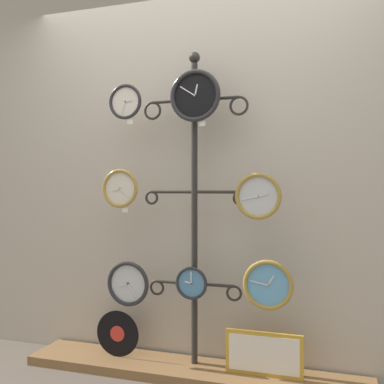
{
  "coord_description": "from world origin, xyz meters",
  "views": [
    {
      "loc": [
        0.88,
        -2.34,
        1.18
      ],
      "look_at": [
        0.0,
        0.36,
        1.16
      ],
      "focal_mm": 42.0,
      "sensor_mm": 36.0,
      "label": 1
    }
  ],
  "objects_px": {
    "clock_top_center": "(195,96)",
    "clock_middle_right": "(258,196)",
    "clock_top_left": "(126,102)",
    "clock_bottom_center": "(192,283)",
    "clock_middle_left": "(120,188)",
    "clock_bottom_left": "(128,284)",
    "vinyl_record": "(118,334)",
    "picture_frame": "(264,354)",
    "clock_bottom_right": "(268,285)",
    "display_stand": "(194,265)"
  },
  "relations": [
    {
      "from": "clock_top_left",
      "to": "clock_bottom_left",
      "type": "relative_size",
      "value": 0.78
    },
    {
      "from": "display_stand",
      "to": "clock_middle_left",
      "type": "height_order",
      "value": "display_stand"
    },
    {
      "from": "vinyl_record",
      "to": "picture_frame",
      "type": "bearing_deg",
      "value": -0.49
    },
    {
      "from": "clock_bottom_left",
      "to": "clock_middle_left",
      "type": "bearing_deg",
      "value": -171.17
    },
    {
      "from": "clock_bottom_center",
      "to": "picture_frame",
      "type": "bearing_deg",
      "value": 2.68
    },
    {
      "from": "clock_top_left",
      "to": "clock_bottom_left",
      "type": "bearing_deg",
      "value": 58.56
    },
    {
      "from": "clock_middle_left",
      "to": "picture_frame",
      "type": "height_order",
      "value": "clock_middle_left"
    },
    {
      "from": "clock_bottom_left",
      "to": "picture_frame",
      "type": "xyz_separation_m",
      "value": [
        0.89,
        0.02,
        -0.37
      ]
    },
    {
      "from": "clock_top_left",
      "to": "clock_bottom_left",
      "type": "distance_m",
      "value": 1.19
    },
    {
      "from": "clock_middle_right",
      "to": "clock_bottom_right",
      "type": "xyz_separation_m",
      "value": [
        0.06,
        -0.01,
        -0.52
      ]
    },
    {
      "from": "clock_top_center",
      "to": "clock_bottom_center",
      "type": "height_order",
      "value": "clock_top_center"
    },
    {
      "from": "clock_middle_left",
      "to": "clock_top_center",
      "type": "bearing_deg",
      "value": -0.74
    },
    {
      "from": "display_stand",
      "to": "clock_top_center",
      "type": "bearing_deg",
      "value": -69.53
    },
    {
      "from": "vinyl_record",
      "to": "picture_frame",
      "type": "relative_size",
      "value": 0.66
    },
    {
      "from": "clock_bottom_left",
      "to": "clock_top_center",
      "type": "bearing_deg",
      "value": -1.83
    },
    {
      "from": "clock_middle_left",
      "to": "clock_middle_right",
      "type": "distance_m",
      "value": 0.91
    },
    {
      "from": "clock_top_center",
      "to": "clock_bottom_right",
      "type": "distance_m",
      "value": 1.23
    },
    {
      "from": "clock_middle_right",
      "to": "vinyl_record",
      "type": "distance_m",
      "value": 1.33
    },
    {
      "from": "clock_top_left",
      "to": "clock_bottom_center",
      "type": "bearing_deg",
      "value": 2.44
    },
    {
      "from": "clock_top_left",
      "to": "vinyl_record",
      "type": "xyz_separation_m",
      "value": [
        -0.09,
        0.05,
        -1.54
      ]
    },
    {
      "from": "clock_bottom_center",
      "to": "vinyl_record",
      "type": "xyz_separation_m",
      "value": [
        -0.53,
        0.03,
        -0.38
      ]
    },
    {
      "from": "clock_middle_left",
      "to": "vinyl_record",
      "type": "xyz_separation_m",
      "value": [
        -0.04,
        0.04,
        -0.97
      ]
    },
    {
      "from": "clock_middle_left",
      "to": "clock_bottom_right",
      "type": "xyz_separation_m",
      "value": [
        0.97,
        -0.01,
        -0.57
      ]
    },
    {
      "from": "clock_top_center",
      "to": "clock_top_left",
      "type": "bearing_deg",
      "value": -179.86
    },
    {
      "from": "display_stand",
      "to": "clock_bottom_center",
      "type": "relative_size",
      "value": 9.91
    },
    {
      "from": "clock_bottom_center",
      "to": "clock_bottom_right",
      "type": "xyz_separation_m",
      "value": [
        0.48,
        -0.02,
        0.02
      ]
    },
    {
      "from": "clock_top_center",
      "to": "clock_middle_left",
      "type": "relative_size",
      "value": 1.27
    },
    {
      "from": "clock_middle_left",
      "to": "clock_bottom_left",
      "type": "bearing_deg",
      "value": 8.83
    },
    {
      "from": "clock_top_left",
      "to": "clock_bottom_left",
      "type": "xyz_separation_m",
      "value": [
        0.01,
        0.02,
        -1.19
      ]
    },
    {
      "from": "clock_middle_left",
      "to": "clock_middle_right",
      "type": "height_order",
      "value": "clock_middle_left"
    },
    {
      "from": "clock_top_center",
      "to": "clock_bottom_left",
      "type": "height_order",
      "value": "clock_top_center"
    },
    {
      "from": "vinyl_record",
      "to": "clock_bottom_left",
      "type": "bearing_deg",
      "value": -18.73
    },
    {
      "from": "clock_bottom_left",
      "to": "vinyl_record",
      "type": "bearing_deg",
      "value": 161.27
    },
    {
      "from": "clock_bottom_right",
      "to": "clock_middle_left",
      "type": "bearing_deg",
      "value": 179.48
    },
    {
      "from": "clock_middle_left",
      "to": "clock_middle_right",
      "type": "xyz_separation_m",
      "value": [
        0.91,
        0.0,
        -0.05
      ]
    },
    {
      "from": "clock_top_left",
      "to": "display_stand",
      "type": "bearing_deg",
      "value": 13.08
    },
    {
      "from": "clock_middle_right",
      "to": "picture_frame",
      "type": "distance_m",
      "value": 0.95
    },
    {
      "from": "clock_top_center",
      "to": "vinyl_record",
      "type": "xyz_separation_m",
      "value": [
        -0.56,
        0.05,
        -1.55
      ]
    },
    {
      "from": "clock_middle_right",
      "to": "clock_bottom_left",
      "type": "xyz_separation_m",
      "value": [
        -0.86,
        0.01,
        -0.58
      ]
    },
    {
      "from": "clock_bottom_left",
      "to": "vinyl_record",
      "type": "relative_size",
      "value": 0.96
    },
    {
      "from": "clock_top_center",
      "to": "clock_bottom_center",
      "type": "distance_m",
      "value": 1.17
    },
    {
      "from": "picture_frame",
      "to": "clock_top_left",
      "type": "bearing_deg",
      "value": -177.44
    },
    {
      "from": "display_stand",
      "to": "clock_bottom_right",
      "type": "height_order",
      "value": "display_stand"
    },
    {
      "from": "clock_top_center",
      "to": "clock_middle_right",
      "type": "height_order",
      "value": "clock_top_center"
    },
    {
      "from": "clock_top_left",
      "to": "clock_bottom_right",
      "type": "distance_m",
      "value": 1.46
    },
    {
      "from": "vinyl_record",
      "to": "clock_top_center",
      "type": "bearing_deg",
      "value": -4.81
    },
    {
      "from": "clock_top_left",
      "to": "clock_bottom_center",
      "type": "xyz_separation_m",
      "value": [
        0.45,
        0.02,
        -1.16
      ]
    },
    {
      "from": "clock_top_left",
      "to": "clock_bottom_left",
      "type": "height_order",
      "value": "clock_top_left"
    },
    {
      "from": "vinyl_record",
      "to": "clock_top_left",
      "type": "bearing_deg",
      "value": -29.51
    },
    {
      "from": "clock_top_center",
      "to": "clock_bottom_left",
      "type": "bearing_deg",
      "value": 178.17
    }
  ]
}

